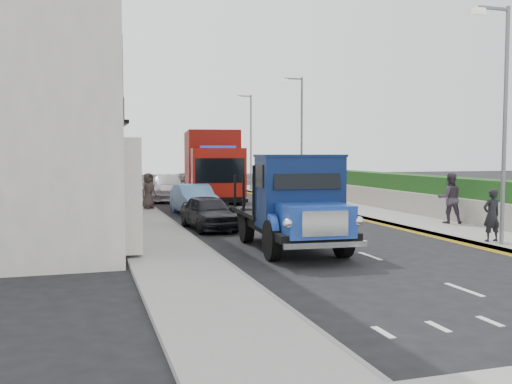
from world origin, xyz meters
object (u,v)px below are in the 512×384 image
at_px(lamp_far, 249,137).
at_px(bedford_lorry, 297,209).
at_px(parked_car_front, 209,212).
at_px(pedestrian_east_near, 492,215).
at_px(lamp_mid, 300,132).
at_px(red_lorry, 212,166).
at_px(lamp_near, 502,112).

xyz_separation_m(lamp_far, bedford_lorry, (-5.88, -24.93, -2.75)).
xyz_separation_m(lamp_far, parked_car_front, (-7.21, -19.31, -3.37)).
bearing_deg(bedford_lorry, parked_car_front, 106.81).
distance_m(parked_car_front, pedestrian_east_near, 9.63).
height_order(lamp_mid, red_lorry, lamp_mid).
distance_m(lamp_far, red_lorry, 11.29).
relative_size(lamp_near, parked_car_front, 1.90).
bearing_deg(bedford_lorry, red_lorry, 90.08).
distance_m(lamp_near, red_lorry, 16.90).
xyz_separation_m(lamp_mid, lamp_far, (0.00, 10.00, 0.00)).
height_order(bedford_lorry, parked_car_front, bedford_lorry).
height_order(bedford_lorry, red_lorry, red_lorry).
relative_size(lamp_mid, lamp_far, 1.00).
distance_m(lamp_far, pedestrian_east_near, 25.62).
relative_size(lamp_near, pedestrian_east_near, 4.34).
bearing_deg(pedestrian_east_near, bedford_lorry, -4.70).
relative_size(bedford_lorry, red_lorry, 0.75).
xyz_separation_m(red_lorry, pedestrian_east_near, (5.21, -15.48, -1.20)).
bearing_deg(bedford_lorry, lamp_near, -6.83).
height_order(lamp_far, red_lorry, lamp_far).
distance_m(lamp_far, bedford_lorry, 25.76).
distance_m(lamp_mid, lamp_far, 10.00).
xyz_separation_m(lamp_near, lamp_far, (0.00, 26.00, 0.00)).
bearing_deg(bedford_lorry, lamp_far, 80.23).
relative_size(lamp_far, red_lorry, 0.89).
xyz_separation_m(bedford_lorry, pedestrian_east_near, (6.11, -0.51, -0.32)).
bearing_deg(pedestrian_east_near, parked_car_front, -39.40).
relative_size(red_lorry, pedestrian_east_near, 4.88).
relative_size(lamp_mid, red_lorry, 0.89).
relative_size(lamp_near, red_lorry, 0.89).
bearing_deg(lamp_far, parked_car_front, -110.47).
height_order(lamp_near, lamp_far, same).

